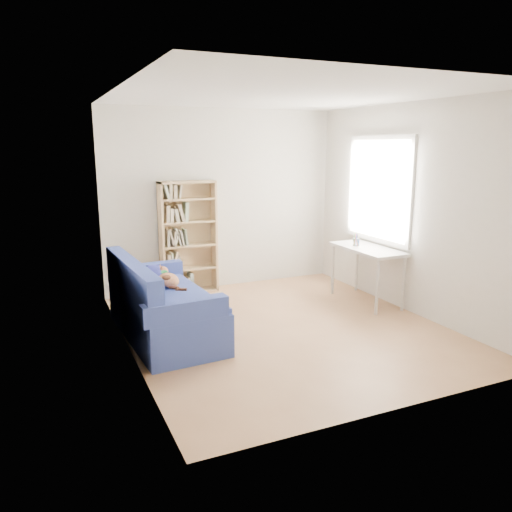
{
  "coord_description": "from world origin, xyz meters",
  "views": [
    {
      "loc": [
        -2.53,
        -4.88,
        2.08
      ],
      "look_at": [
        -0.28,
        0.17,
        0.85
      ],
      "focal_mm": 35.0,
      "sensor_mm": 36.0,
      "label": 1
    }
  ],
  "objects_px": {
    "sofa": "(161,307)",
    "desk": "(367,254)",
    "bookshelf": "(188,242)",
    "pen_cup": "(356,241)"
  },
  "relations": [
    {
      "from": "sofa",
      "to": "desk",
      "type": "bearing_deg",
      "value": -1.62
    },
    {
      "from": "sofa",
      "to": "bookshelf",
      "type": "xyz_separation_m",
      "value": [
        0.77,
        1.51,
        0.41
      ]
    },
    {
      "from": "bookshelf",
      "to": "pen_cup",
      "type": "bearing_deg",
      "value": -31.82
    },
    {
      "from": "pen_cup",
      "to": "sofa",
      "type": "bearing_deg",
      "value": -174.25
    },
    {
      "from": "sofa",
      "to": "desk",
      "type": "relative_size",
      "value": 1.66
    },
    {
      "from": "desk",
      "to": "pen_cup",
      "type": "xyz_separation_m",
      "value": [
        -0.06,
        0.18,
        0.15
      ]
    },
    {
      "from": "desk",
      "to": "pen_cup",
      "type": "bearing_deg",
      "value": 109.5
    },
    {
      "from": "desk",
      "to": "pen_cup",
      "type": "height_order",
      "value": "pen_cup"
    },
    {
      "from": "sofa",
      "to": "desk",
      "type": "distance_m",
      "value": 2.84
    },
    {
      "from": "sofa",
      "to": "desk",
      "type": "xyz_separation_m",
      "value": [
        2.82,
        0.1,
        0.34
      ]
    }
  ]
}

